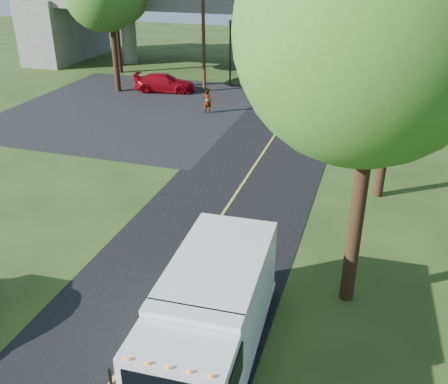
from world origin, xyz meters
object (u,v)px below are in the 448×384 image
at_px(pedestrian, 207,102).
at_px(traffic_signal, 230,46).
at_px(tree_right_near, 393,11).
at_px(red_sedan, 164,83).
at_px(utility_pole, 203,31).
at_px(step_van, 212,313).

bearing_deg(pedestrian, traffic_signal, -85.55).
xyz_separation_m(tree_right_near, red_sedan, (-16.17, 22.17, -8.12)).
height_order(utility_pole, red_sedan, utility_pole).
xyz_separation_m(utility_pole, red_sedan, (-2.97, -0.99, -3.90)).
height_order(step_van, red_sedan, step_van).
bearing_deg(traffic_signal, red_sedan, -146.20).
height_order(utility_pole, tree_right_near, tree_right_near).
bearing_deg(traffic_signal, step_van, -74.09).
relative_size(utility_pole, pedestrian, 5.62).
bearing_deg(pedestrian, tree_right_near, 121.68).
xyz_separation_m(traffic_signal, step_van, (8.20, -28.76, -1.69)).
xyz_separation_m(utility_pole, tree_right_near, (13.21, -23.16, 4.21)).
bearing_deg(step_van, utility_pole, 107.36).
xyz_separation_m(utility_pole, pedestrian, (2.11, -5.38, -3.79)).
bearing_deg(utility_pole, traffic_signal, 53.13).
relative_size(traffic_signal, tree_right_near, 0.44).
distance_m(traffic_signal, utility_pole, 2.86).
distance_m(utility_pole, pedestrian, 6.91).
height_order(traffic_signal, utility_pole, utility_pole).
relative_size(step_van, pedestrian, 4.20).
bearing_deg(step_van, tree_right_near, 43.12).
xyz_separation_m(traffic_signal, pedestrian, (0.61, -7.38, -2.40)).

